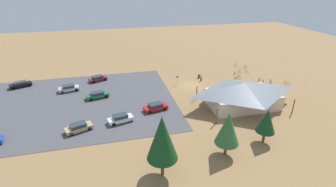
# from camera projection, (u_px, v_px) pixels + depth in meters

# --- Properties ---
(ground) EXTENTS (160.00, 160.00, 0.00)m
(ground) POSITION_uv_depth(u_px,v_px,m) (191.00, 86.00, 58.26)
(ground) COLOR #937047
(ground) RESTS_ON ground
(parking_lot_asphalt) EXTENTS (42.86, 30.76, 0.05)m
(parking_lot_asphalt) POSITION_uv_depth(u_px,v_px,m) (67.00, 104.00, 49.66)
(parking_lot_asphalt) COLOR #4C4C51
(parking_lot_asphalt) RESTS_ON ground
(bike_pavilion) EXTENTS (15.68, 10.41, 4.90)m
(bike_pavilion) POSITION_uv_depth(u_px,v_px,m) (243.00, 93.00, 47.83)
(bike_pavilion) COLOR beige
(bike_pavilion) RESTS_ON ground
(trash_bin) EXTENTS (0.60, 0.60, 0.90)m
(trash_bin) POSITION_uv_depth(u_px,v_px,m) (199.00, 76.00, 62.68)
(trash_bin) COLOR brown
(trash_bin) RESTS_ON ground
(lot_sign) EXTENTS (0.56, 0.08, 2.20)m
(lot_sign) POSITION_uv_depth(u_px,v_px,m) (177.00, 79.00, 58.45)
(lot_sign) COLOR #99999E
(lot_sign) RESTS_ON ground
(pine_center) EXTENTS (2.86, 2.86, 5.55)m
(pine_center) POSITION_uv_depth(u_px,v_px,m) (267.00, 121.00, 36.56)
(pine_center) COLOR brown
(pine_center) RESTS_ON ground
(pine_far_west) EXTENTS (3.88, 3.88, 8.56)m
(pine_far_west) POSITION_uv_depth(u_px,v_px,m) (162.00, 138.00, 29.40)
(pine_far_west) COLOR brown
(pine_far_west) RESTS_ON ground
(pine_midwest) EXTENTS (3.39, 3.39, 6.65)m
(pine_midwest) POSITION_uv_depth(u_px,v_px,m) (228.00, 129.00, 33.61)
(pine_midwest) COLOR brown
(pine_midwest) RESTS_ON ground
(bicycle_green_yard_left) EXTENTS (1.37, 1.16, 0.92)m
(bicycle_green_yard_left) POSITION_uv_depth(u_px,v_px,m) (235.00, 74.00, 64.59)
(bicycle_green_yard_left) COLOR black
(bicycle_green_yard_left) RESTS_ON ground
(bicycle_orange_trailside) EXTENTS (0.65, 1.57, 0.79)m
(bicycle_orange_trailside) POSITION_uv_depth(u_px,v_px,m) (259.00, 79.00, 60.93)
(bicycle_orange_trailside) COLOR black
(bicycle_orange_trailside) RESTS_ON ground
(bicycle_red_back_row) EXTENTS (1.17, 1.31, 0.81)m
(bicycle_red_back_row) POSITION_uv_depth(u_px,v_px,m) (287.00, 83.00, 58.62)
(bicycle_red_back_row) COLOR black
(bicycle_red_back_row) RESTS_ON ground
(bicycle_blue_edge_south) EXTENTS (1.52, 0.80, 0.87)m
(bicycle_blue_edge_south) POSITION_uv_depth(u_px,v_px,m) (245.00, 67.00, 69.44)
(bicycle_blue_edge_south) COLOR black
(bicycle_blue_edge_south) RESTS_ON ground
(bicycle_white_yard_center) EXTENTS (0.48, 1.75, 0.89)m
(bicycle_white_yard_center) POSITION_uv_depth(u_px,v_px,m) (240.00, 71.00, 66.56)
(bicycle_white_yard_center) COLOR black
(bicycle_white_yard_center) RESTS_ON ground
(bicycle_silver_front_row) EXTENTS (1.55, 0.95, 0.93)m
(bicycle_silver_front_row) POSITION_uv_depth(u_px,v_px,m) (236.00, 65.00, 70.83)
(bicycle_silver_front_row) COLOR black
(bicycle_silver_front_row) RESTS_ON ground
(bicycle_purple_by_bin) EXTENTS (1.36, 1.09, 0.82)m
(bicycle_purple_by_bin) POSITION_uv_depth(u_px,v_px,m) (235.00, 79.00, 61.36)
(bicycle_purple_by_bin) COLOR black
(bicycle_purple_by_bin) RESTS_ON ground
(bicycle_teal_near_porch) EXTENTS (0.72, 1.71, 0.83)m
(bicycle_teal_near_porch) POSITION_uv_depth(u_px,v_px,m) (271.00, 82.00, 59.39)
(bicycle_teal_near_porch) COLOR black
(bicycle_teal_near_porch) RESTS_ON ground
(bicycle_yellow_lone_west) EXTENTS (0.48, 1.70, 0.86)m
(bicycle_yellow_lone_west) POSITION_uv_depth(u_px,v_px,m) (247.00, 71.00, 66.11)
(bicycle_yellow_lone_west) COLOR black
(bicycle_yellow_lone_west) RESTS_ON ground
(bicycle_black_near_sign) EXTENTS (0.48, 1.71, 0.84)m
(bicycle_black_near_sign) POSITION_uv_depth(u_px,v_px,m) (239.00, 77.00, 62.50)
(bicycle_black_near_sign) COLOR black
(bicycle_black_near_sign) RESTS_ON ground
(car_black_mid_lot) EXTENTS (4.96, 3.36, 1.34)m
(car_black_mid_lot) POSITION_uv_depth(u_px,v_px,m) (20.00, 84.00, 57.11)
(car_black_mid_lot) COLOR black
(car_black_mid_lot) RESTS_ON parking_lot_asphalt
(car_red_aisle_side) EXTENTS (4.80, 2.71, 1.40)m
(car_red_aisle_side) POSITION_uv_depth(u_px,v_px,m) (156.00, 107.00, 46.95)
(car_red_aisle_side) COLOR red
(car_red_aisle_side) RESTS_ON parking_lot_asphalt
(car_maroon_by_curb) EXTENTS (4.58, 3.28, 1.36)m
(car_maroon_by_curb) POSITION_uv_depth(u_px,v_px,m) (98.00, 78.00, 60.53)
(car_maroon_by_curb) COLOR maroon
(car_maroon_by_curb) RESTS_ON parking_lot_asphalt
(car_silver_end_stall) EXTENTS (4.59, 2.64, 1.42)m
(car_silver_end_stall) POSITION_uv_depth(u_px,v_px,m) (69.00, 88.00, 55.03)
(car_silver_end_stall) COLOR #BCBCC1
(car_silver_end_stall) RESTS_ON parking_lot_asphalt
(car_green_near_entry) EXTENTS (4.81, 2.75, 1.38)m
(car_green_near_entry) POSITION_uv_depth(u_px,v_px,m) (98.00, 95.00, 51.82)
(car_green_near_entry) COLOR #1E6B3D
(car_green_near_entry) RESTS_ON parking_lot_asphalt
(car_white_inner_stall) EXTENTS (4.62, 2.69, 1.46)m
(car_white_inner_stall) POSITION_uv_depth(u_px,v_px,m) (120.00, 118.00, 42.99)
(car_white_inner_stall) COLOR white
(car_white_inner_stall) RESTS_ON parking_lot_asphalt
(car_tan_front_row) EXTENTS (4.67, 3.21, 1.36)m
(car_tan_front_row) POSITION_uv_depth(u_px,v_px,m) (79.00, 127.00, 40.49)
(car_tan_front_row) COLOR tan
(car_tan_front_row) RESTS_ON parking_lot_asphalt
(visitor_at_bikes) EXTENTS (0.40, 0.39, 1.69)m
(visitor_at_bikes) POSITION_uv_depth(u_px,v_px,m) (201.00, 77.00, 60.68)
(visitor_at_bikes) COLOR #2D3347
(visitor_at_bikes) RESTS_ON ground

